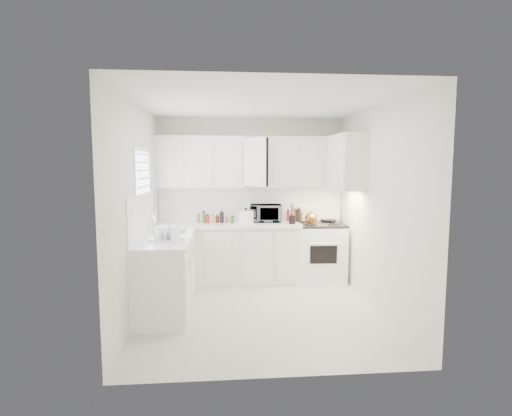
{
  "coord_description": "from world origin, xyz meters",
  "views": [
    {
      "loc": [
        -0.48,
        -4.89,
        1.86
      ],
      "look_at": [
        0.0,
        0.7,
        1.25
      ],
      "focal_mm": 28.01,
      "sensor_mm": 36.0,
      "label": 1
    }
  ],
  "objects": [
    {
      "name": "tea_kettle",
      "position": [
        0.89,
        1.13,
        1.05
      ],
      "size": [
        0.24,
        0.21,
        0.22
      ],
      "primitive_type": null,
      "rotation": [
        0.0,
        0.0,
        0.04
      ],
      "color": "olive",
      "rests_on": "stove"
    },
    {
      "name": "spice_left_3",
      "position": [
        -0.62,
        1.33,
        1.02
      ],
      "size": [
        0.06,
        0.06,
        0.13
      ],
      "primitive_type": "cylinder",
      "color": "orange",
      "rests_on": "countertop_back"
    },
    {
      "name": "window_blinds",
      "position": [
        -1.48,
        0.35,
        1.55
      ],
      "size": [
        0.06,
        0.96,
        1.06
      ],
      "primitive_type": null,
      "color": "white",
      "rests_on": "wall_left"
    },
    {
      "name": "sauce_right_1",
      "position": [
        0.64,
        1.4,
        1.05
      ],
      "size": [
        0.06,
        0.06,
        0.19
      ],
      "primitive_type": "cylinder",
      "color": "orange",
      "rests_on": "countertop_back"
    },
    {
      "name": "upper_cabinets_back",
      "position": [
        0.0,
        1.44,
        1.5
      ],
      "size": [
        3.0,
        0.33,
        0.8
      ],
      "primitive_type": null,
      "color": "silver",
      "rests_on": "wall_back"
    },
    {
      "name": "wall_front",
      "position": [
        0.0,
        -1.6,
        1.3
      ],
      "size": [
        3.0,
        0.0,
        3.0
      ],
      "primitive_type": "plane",
      "rotation": [
        -1.57,
        0.0,
        0.0
      ],
      "color": "silver",
      "rests_on": "ground"
    },
    {
      "name": "spice_left_4",
      "position": [
        -0.55,
        1.42,
        1.02
      ],
      "size": [
        0.06,
        0.06,
        0.13
      ],
      "primitive_type": "cylinder",
      "color": "#542018",
      "rests_on": "countertop_back"
    },
    {
      "name": "wall_right",
      "position": [
        1.5,
        0.0,
        1.3
      ],
      "size": [
        0.0,
        3.2,
        3.2
      ],
      "primitive_type": "plane",
      "rotation": [
        1.57,
        0.0,
        -1.57
      ],
      "color": "silver",
      "rests_on": "ground"
    },
    {
      "name": "sauce_right_4",
      "position": [
        0.8,
        1.46,
        1.05
      ],
      "size": [
        0.06,
        0.06,
        0.19
      ],
      "primitive_type": "cylinder",
      "color": "olive",
      "rests_on": "countertop_back"
    },
    {
      "name": "countertop_back",
      "position": [
        -0.39,
        1.29,
        0.93
      ],
      "size": [
        2.24,
        0.64,
        0.05
      ],
      "primitive_type": "cube",
      "color": "white",
      "rests_on": "lower_cabinets_back"
    },
    {
      "name": "floor",
      "position": [
        0.0,
        0.0,
        0.0
      ],
      "size": [
        3.2,
        3.2,
        0.0
      ],
      "primitive_type": "plane",
      "color": "beige",
      "rests_on": "ground"
    },
    {
      "name": "frying_pan",
      "position": [
        1.25,
        1.45,
        0.96
      ],
      "size": [
        0.29,
        0.45,
        0.04
      ],
      "primitive_type": null,
      "rotation": [
        0.0,
        0.0,
        0.09
      ],
      "color": "black",
      "rests_on": "stove"
    },
    {
      "name": "lower_cabinets_back",
      "position": [
        -0.39,
        1.3,
        0.45
      ],
      "size": [
        2.22,
        0.6,
        0.9
      ],
      "primitive_type": null,
      "color": "silver",
      "rests_on": "floor"
    },
    {
      "name": "sauce_right_3",
      "position": [
        0.74,
        1.4,
        1.05
      ],
      "size": [
        0.06,
        0.06,
        0.19
      ],
      "primitive_type": "cylinder",
      "color": "black",
      "rests_on": "countertop_back"
    },
    {
      "name": "countertop_left",
      "position": [
        -1.19,
        0.2,
        0.93
      ],
      "size": [
        0.64,
        1.62,
        0.05
      ],
      "primitive_type": "cube",
      "color": "white",
      "rests_on": "lower_cabinets_left"
    },
    {
      "name": "spice_left_6",
      "position": [
        -0.4,
        1.42,
        1.02
      ],
      "size": [
        0.06,
        0.06,
        0.13
      ],
      "primitive_type": "cylinder",
      "color": "olive",
      "rests_on": "countertop_back"
    },
    {
      "name": "dish_rack",
      "position": [
        -1.16,
        -0.08,
        1.05
      ],
      "size": [
        0.42,
        0.36,
        0.2
      ],
      "primitive_type": null,
      "rotation": [
        0.0,
        0.0,
        -0.27
      ],
      "color": "white",
      "rests_on": "countertop_left"
    },
    {
      "name": "stove",
      "position": [
        1.07,
        1.29,
        0.59
      ],
      "size": [
        0.8,
        0.66,
        1.19
      ],
      "primitive_type": null,
      "rotation": [
        0.0,
        0.0,
        -0.04
      ],
      "color": "white",
      "rests_on": "floor"
    },
    {
      "name": "sauce_right_2",
      "position": [
        0.69,
        1.46,
        1.05
      ],
      "size": [
        0.06,
        0.06,
        0.19
      ],
      "primitive_type": "cylinder",
      "color": "#542018",
      "rests_on": "countertop_back"
    },
    {
      "name": "rice_cooker",
      "position": [
        -0.11,
        1.28,
        1.07
      ],
      "size": [
        0.3,
        0.3,
        0.24
      ],
      "primitive_type": null,
      "rotation": [
        0.0,
        0.0,
        0.31
      ],
      "color": "white",
      "rests_on": "countertop_back"
    },
    {
      "name": "utensil_crock",
      "position": [
        0.6,
        1.13,
        1.11
      ],
      "size": [
        0.12,
        0.12,
        0.32
      ],
      "primitive_type": null,
      "rotation": [
        0.0,
        0.0,
        -0.17
      ],
      "color": "black",
      "rests_on": "countertop_back"
    },
    {
      "name": "spice_left_7",
      "position": [
        -0.32,
        1.33,
        1.02
      ],
      "size": [
        0.06,
        0.06,
        0.13
      ],
      "primitive_type": "cylinder",
      "color": "#397326",
      "rests_on": "countertop_back"
    },
    {
      "name": "spice_left_0",
      "position": [
        -0.85,
        1.42,
        1.02
      ],
      "size": [
        0.06,
        0.06,
        0.13
      ],
      "primitive_type": "cylinder",
      "color": "olive",
      "rests_on": "countertop_back"
    },
    {
      "name": "spice_left_1",
      "position": [
        -0.78,
        1.33,
        1.02
      ],
      "size": [
        0.06,
        0.06,
        0.13
      ],
      "primitive_type": "cylinder",
      "color": "#397326",
      "rests_on": "countertop_back"
    },
    {
      "name": "backsplash_back",
      "position": [
        0.0,
        1.59,
        1.23
      ],
      "size": [
        2.98,
        0.02,
        0.55
      ],
      "primitive_type": "cube",
      "color": "white",
      "rests_on": "wall_back"
    },
    {
      "name": "paper_towel",
      "position": [
        0.03,
        1.52,
        1.08
      ],
      "size": [
        0.12,
        0.12,
        0.27
      ],
      "primitive_type": "cylinder",
      "color": "white",
      "rests_on": "countertop_back"
    },
    {
      "name": "spice_left_2",
      "position": [
        -0.7,
        1.42,
        1.02
      ],
      "size": [
        0.06,
        0.06,
        0.13
      ],
      "primitive_type": "cylinder",
      "color": "red",
      "rests_on": "countertop_back"
    },
    {
      "name": "spice_left_5",
      "position": [
        -0.47,
        1.33,
        1.02
      ],
      "size": [
        0.06,
        0.06,
        0.13
      ],
      "primitive_type": "cylinder",
      "color": "black",
      "rests_on": "countertop_back"
    },
    {
      "name": "wall_left",
      "position": [
        -1.5,
        0.0,
        1.3
      ],
      "size": [
        0.0,
        3.2,
        3.2
      ],
      "primitive_type": "plane",
      "rotation": [
        1.57,
        0.0,
        1.57
      ],
      "color": "silver",
      "rests_on": "ground"
    },
    {
      "name": "ceiling",
      "position": [
        0.0,
        0.0,
        2.6
      ],
      "size": [
        3.2,
        3.2,
        0.0
      ],
      "primitive_type": "plane",
      "rotation": [
        3.14,
        0.0,
        0.0
      ],
      "color": "white",
      "rests_on": "ground"
    },
    {
      "name": "upper_cabinets_right",
      "position": [
        1.33,
        0.82,
        1.5
      ],
      "size": [
        0.33,
        0.9,
        0.8
      ],
      "primitive_type": null,
      "color": "silver",
      "rests_on": "wall_right"
    },
    {
      "name": "lower_cabinets_left",
      "position": [
        -1.2,
        0.2,
        0.45
      ],
      "size": [
        0.6,
        1.6,
        0.9
      ],
      "primitive_type": null,
      "color": "silver",
      "rests_on": "floor"
    },
    {
      "name": "backsplash_left",
      "position": [
        -1.49,
        0.2,
        1.23
      ],
      "size": [
        0.02,
        1.6,
        0.55
      ],
      "primitive_type": "cube",
      "color": "white",
      "rests_on": "wall_left"
    },
    {
      "name": "sink",
      "position": [
        -1.19,
        0.55,
        1.07
      ],
      "size": [
        0.42,
        0.38,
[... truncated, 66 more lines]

